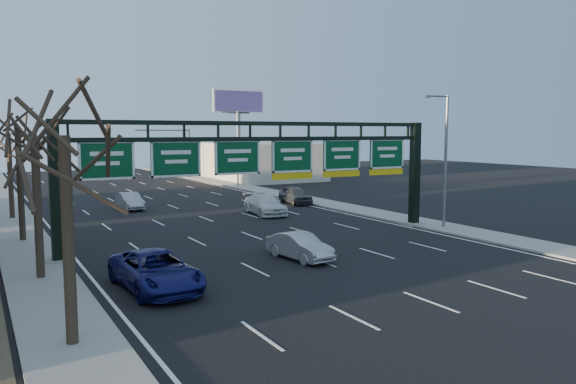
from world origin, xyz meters
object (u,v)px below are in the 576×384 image
sign_gantry (268,164)px  car_white_wagon (265,205)px  car_silver_sedan (300,246)px  car_blue_suv (156,271)px

sign_gantry → car_white_wagon: size_ratio=4.58×
car_silver_sedan → car_blue_suv: bearing=-174.7°
car_silver_sedan → car_white_wagon: bearing=61.7°
sign_gantry → car_silver_sedan: bearing=-99.4°
car_blue_suv → car_white_wagon: (13.74, 16.94, -0.03)m
sign_gantry → car_blue_suv: size_ratio=4.25×
sign_gantry → car_blue_suv: sign_gantry is taller
car_white_wagon → car_blue_suv: bearing=-123.5°
car_white_wagon → car_silver_sedan: bearing=-105.1°
car_silver_sedan → car_white_wagon: size_ratio=0.77×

